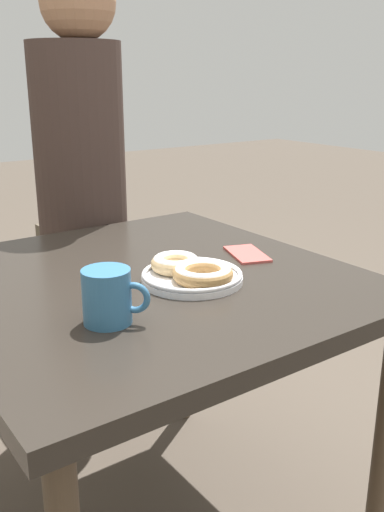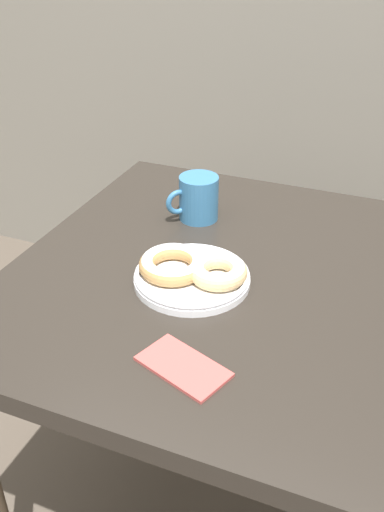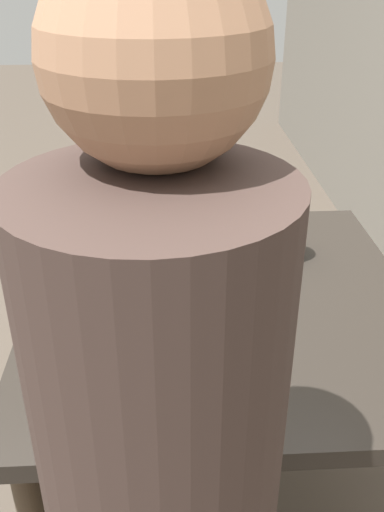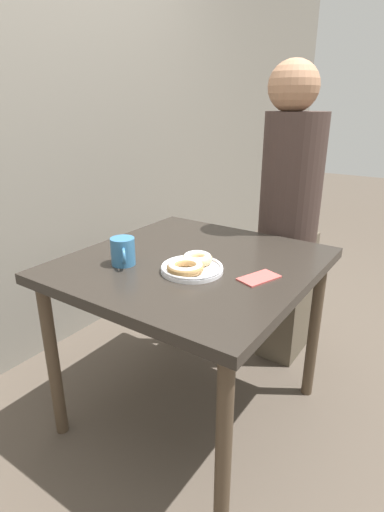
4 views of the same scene
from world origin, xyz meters
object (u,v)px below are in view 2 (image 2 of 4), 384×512
at_px(donut_plate, 192,271).
at_px(napkin, 183,367).
at_px(coffee_mug, 198,198).
at_px(dining_table, 247,309).

xyz_separation_m(donut_plate, napkin, (0.08, -0.23, -0.02)).
xyz_separation_m(coffee_mug, napkin, (0.17, -0.48, -0.05)).
distance_m(dining_table, napkin, 0.31).
bearing_deg(donut_plate, napkin, -71.10).
bearing_deg(coffee_mug, dining_table, -45.48).
height_order(donut_plate, coffee_mug, coffee_mug).
distance_m(dining_table, donut_plate, 0.16).
height_order(dining_table, napkin, napkin).
relative_size(donut_plate, coffee_mug, 2.28).
relative_size(dining_table, donut_plate, 3.78).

